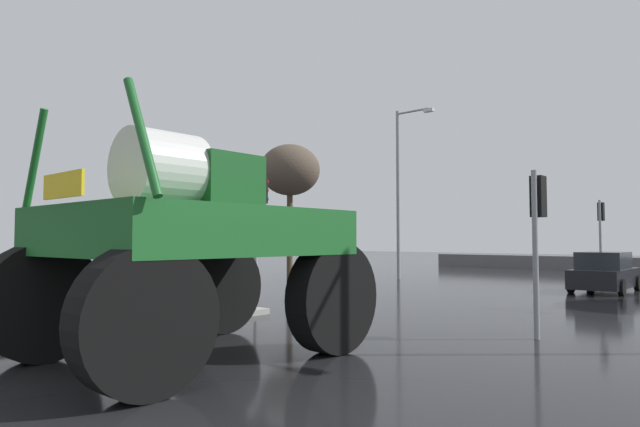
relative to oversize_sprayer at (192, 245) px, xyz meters
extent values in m
plane|color=black|center=(-0.28, 13.16, -1.89)|extent=(120.00, 120.00, 0.00)
cube|color=#9E9B93|center=(-3.68, -0.38, -1.81)|extent=(1.44, 9.88, 0.15)
cylinder|color=black|center=(-1.59, 1.83, -0.93)|extent=(0.51, 1.93, 1.93)
cylinder|color=black|center=(1.55, 1.86, -0.93)|extent=(0.51, 1.93, 1.93)
cylinder|color=black|center=(-1.55, -1.81, -0.93)|extent=(0.51, 1.93, 1.93)
cylinder|color=black|center=(1.59, -1.78, -0.93)|extent=(0.51, 1.93, 1.93)
cube|color=#195B23|center=(0.00, 0.03, 0.22)|extent=(3.69, 4.38, 0.77)
cube|color=#154E1E|center=(0.00, 0.48, 1.08)|extent=(1.33, 1.22, 0.96)
cylinder|color=silver|center=(0.01, -0.61, 1.23)|extent=(1.27, 1.21, 1.25)
cylinder|color=#195B23|center=(-1.62, -1.94, 1.39)|extent=(0.76, 0.13, 1.63)
cylinder|color=#195B23|center=(1.66, -1.91, 1.37)|extent=(0.85, 0.13, 1.60)
cube|color=yellow|center=(0.02, -2.17, 0.85)|extent=(1.21, 0.05, 0.36)
cube|color=black|center=(1.99, 17.40, -1.36)|extent=(1.79, 4.13, 0.70)
cube|color=#23282D|center=(2.00, 17.25, -0.69)|extent=(1.60, 2.13, 0.64)
cylinder|color=black|center=(1.11, 18.73, -1.59)|extent=(0.19, 0.60, 0.60)
cylinder|color=black|center=(2.81, 18.76, -1.59)|extent=(0.19, 0.60, 0.60)
cylinder|color=black|center=(1.17, 16.03, -1.59)|extent=(0.19, 0.60, 0.60)
cylinder|color=black|center=(2.87, 16.06, -1.59)|extent=(0.19, 0.60, 0.60)
cylinder|color=gray|center=(-4.66, 5.56, 0.13)|extent=(0.11, 0.11, 4.03)
cube|color=black|center=(-4.66, 5.77, 1.62)|extent=(0.24, 0.32, 0.84)
sphere|color=red|center=(-4.66, 5.96, 1.89)|extent=(0.17, 0.17, 0.17)
sphere|color=#3C2403|center=(-4.66, 5.96, 1.62)|extent=(0.17, 0.17, 0.17)
sphere|color=black|center=(-4.66, 5.96, 1.35)|extent=(0.17, 0.17, 0.17)
cylinder|color=gray|center=(3.72, 5.56, -0.20)|extent=(0.11, 0.11, 3.38)
cube|color=black|center=(3.72, 5.77, 0.97)|extent=(0.24, 0.32, 0.84)
sphere|color=red|center=(3.72, 5.96, 1.24)|extent=(0.17, 0.17, 0.17)
sphere|color=#3C2403|center=(3.72, 5.96, 0.97)|extent=(0.17, 0.17, 0.17)
sphere|color=black|center=(3.72, 5.96, 0.70)|extent=(0.17, 0.17, 0.17)
cylinder|color=gray|center=(0.80, 21.56, 0.01)|extent=(0.11, 0.11, 3.80)
cube|color=black|center=(0.80, 21.77, 1.39)|extent=(0.24, 0.32, 0.84)
sphere|color=red|center=(0.80, 21.96, 1.66)|extent=(0.17, 0.17, 0.17)
sphere|color=#3C2403|center=(0.80, 21.96, 1.39)|extent=(0.17, 0.17, 0.17)
sphere|color=black|center=(0.80, 21.96, 1.12)|extent=(0.17, 0.17, 0.17)
cylinder|color=gray|center=(-7.70, 17.89, 2.42)|extent=(0.18, 0.18, 8.62)
cylinder|color=gray|center=(-6.78, 17.89, 6.58)|extent=(1.84, 0.10, 0.10)
cube|color=silver|center=(-5.86, 17.89, 6.48)|extent=(0.50, 0.24, 0.16)
cylinder|color=#473828|center=(-10.78, 13.14, 0.29)|extent=(0.28, 0.28, 4.35)
ellipsoid|color=brown|center=(-10.78, 13.14, 3.48)|extent=(2.92, 2.92, 2.48)
cube|color=#59595B|center=(-0.28, 32.06, -1.44)|extent=(26.18, 0.24, 0.90)
camera|label=1|loc=(7.75, -5.42, 0.08)|focal=30.49mm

